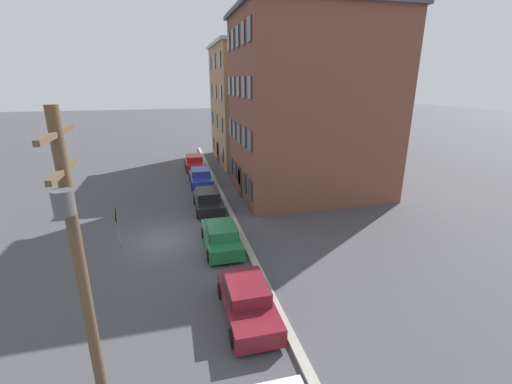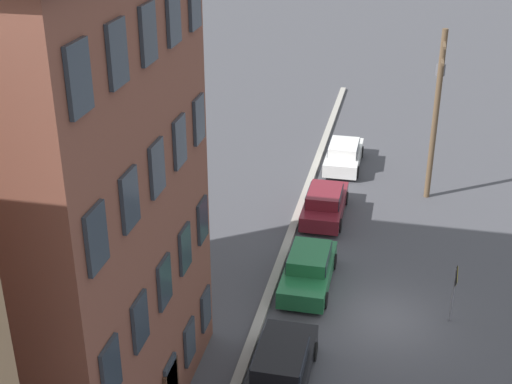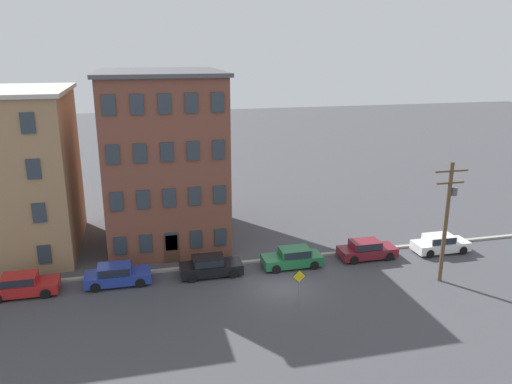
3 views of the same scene
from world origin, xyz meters
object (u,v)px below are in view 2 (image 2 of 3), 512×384
car_green (309,268)px  car_white (344,154)px  car_maroon (325,202)px  caution_sign (455,285)px  car_black (281,366)px  utility_pole (437,106)px

car_green → car_white: same height
car_maroon → caution_sign: size_ratio=1.84×
car_green → caution_sign: size_ratio=1.84×
car_white → caution_sign: bearing=-158.2°
car_green → caution_sign: (-1.37, -5.51, 0.83)m
car_black → car_green: size_ratio=1.00×
car_green → utility_pole: 11.13m
car_black → utility_pole: (15.46, -4.60, 4.02)m
caution_sign → car_black: bearing=131.2°
car_white → utility_pole: bearing=-122.4°
caution_sign → car_green: bearing=76.0°
car_black → caution_sign: caution_sign is taller
car_black → car_white: size_ratio=1.00×
car_maroon → car_white: bearing=-2.3°
car_maroon → utility_pole: utility_pole is taller
car_maroon → car_white: (6.19, -0.25, 0.00)m
car_black → car_green: (6.17, 0.03, 0.00)m
car_black → utility_pole: 16.62m
car_green → car_maroon: (5.96, 0.13, 0.00)m
car_black → car_green: 6.17m
car_black → car_green: bearing=0.3°
car_green → car_black: bearing=-179.7°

